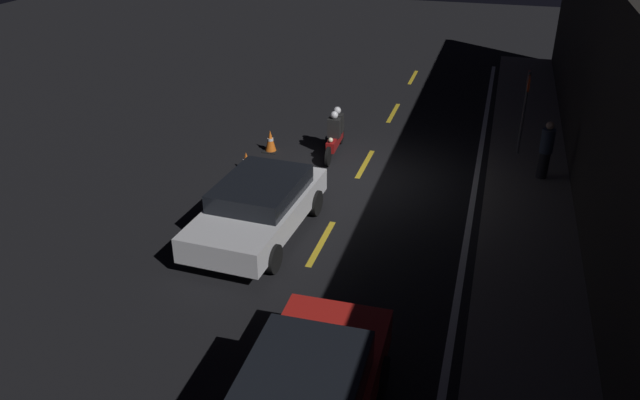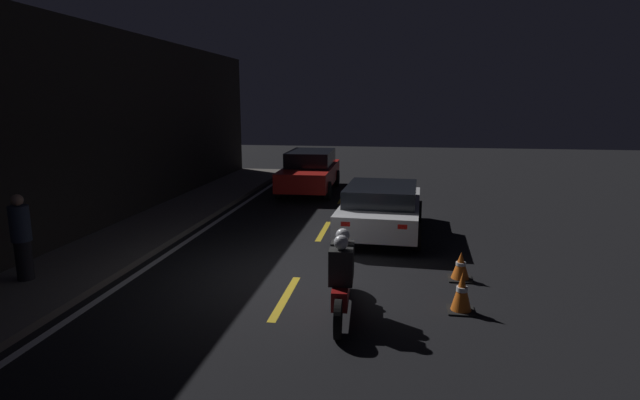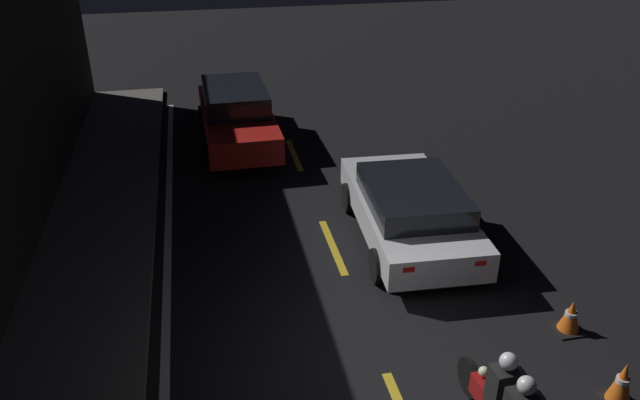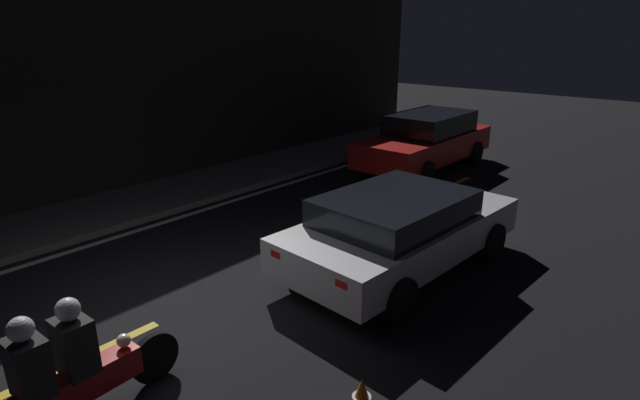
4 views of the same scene
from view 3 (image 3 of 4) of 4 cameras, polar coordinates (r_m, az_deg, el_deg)
The scene contains 7 objects.
ground_plane at distance 9.27m, azimuth 6.10°, elevation -15.49°, with size 56.00×56.00×0.00m, color black.
lane_dash_d at distance 11.96m, azimuth 1.19°, elevation -4.26°, with size 2.00×0.14×0.01m.
lane_dash_e at distance 15.89m, azimuth -2.37°, elevation 4.15°, with size 2.00×0.14×0.01m.
sedan_white at distance 11.94m, azimuth 8.19°, elevation -0.77°, with size 4.29×2.15×1.27m.
taxi_red at distance 16.45m, azimuth -7.64°, elevation 7.73°, with size 4.60×1.93×1.50m.
traffic_cone_near at distance 9.51m, azimuth 25.89°, elevation -14.82°, with size 0.42×0.42×0.66m.
traffic_cone_mid at distance 10.52m, azimuth 21.94°, elevation -9.83°, with size 0.44×0.44×0.54m.
Camera 3 is at (-6.40, 2.28, 6.30)m, focal length 35.00 mm.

